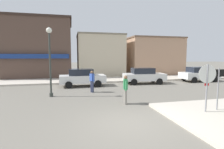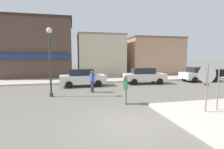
# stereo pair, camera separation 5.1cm
# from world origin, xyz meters

# --- Properties ---
(ground_plane) EXTENTS (160.00, 160.00, 0.00)m
(ground_plane) POSITION_xyz_m (0.00, 0.00, 0.00)
(ground_plane) COLOR #6B665B
(kerb_far) EXTENTS (80.00, 4.00, 0.15)m
(kerb_far) POSITION_xyz_m (0.00, 12.90, 0.07)
(kerb_far) COLOR beige
(kerb_far) RESTS_ON ground
(stop_sign) EXTENTS (0.81, 0.14, 2.30)m
(stop_sign) POSITION_xyz_m (3.61, 0.23, 1.52)
(stop_sign) COLOR gray
(stop_sign) RESTS_ON ground
(one_way_sign) EXTENTS (0.60, 0.10, 2.10)m
(one_way_sign) POSITION_xyz_m (4.33, 0.35, 1.33)
(one_way_sign) COLOR gray
(one_way_sign) RESTS_ON ground
(lamp_post) EXTENTS (0.36, 0.36, 4.54)m
(lamp_post) POSITION_xyz_m (-3.60, 5.67, 2.96)
(lamp_post) COLOR #333833
(lamp_post) RESTS_ON ground
(parked_car_nearest) EXTENTS (4.07, 2.01, 1.56)m
(parked_car_nearest) POSITION_xyz_m (-1.34, 9.40, 0.81)
(parked_car_nearest) COLOR white
(parked_car_nearest) RESTS_ON ground
(parked_car_second) EXTENTS (4.13, 2.15, 1.56)m
(parked_car_second) POSITION_xyz_m (4.65, 9.57, 0.81)
(parked_car_second) COLOR white
(parked_car_second) RESTS_ON ground
(parked_car_third) EXTENTS (4.01, 1.90, 1.56)m
(parked_car_third) POSITION_xyz_m (11.04, 9.67, 0.81)
(parked_car_third) COLOR white
(parked_car_third) RESTS_ON ground
(pedestrian_crossing_near) EXTENTS (0.29, 0.56, 1.61)m
(pedestrian_crossing_near) POSITION_xyz_m (0.63, 2.80, 0.87)
(pedestrian_crossing_near) COLOR gray
(pedestrian_crossing_near) RESTS_ON ground
(pedestrian_crossing_far) EXTENTS (0.35, 0.54, 1.61)m
(pedestrian_crossing_far) POSITION_xyz_m (-0.79, 6.49, 0.87)
(pedestrian_crossing_far) COLOR #2D334C
(pedestrian_crossing_far) RESTS_ON ground
(building_corner_shop) EXTENTS (10.00, 7.58, 7.38)m
(building_corner_shop) POSITION_xyz_m (-7.11, 18.44, 3.69)
(building_corner_shop) COLOR brown
(building_corner_shop) RESTS_ON ground
(building_storefront_left_near) EXTENTS (6.22, 5.52, 5.64)m
(building_storefront_left_near) POSITION_xyz_m (1.67, 18.07, 2.82)
(building_storefront_left_near) COLOR beige
(building_storefront_left_near) RESTS_ON ground
(building_storefront_left_mid) EXTENTS (7.79, 6.98, 5.40)m
(building_storefront_left_mid) POSITION_xyz_m (9.60, 18.58, 2.70)
(building_storefront_left_mid) COLOR tan
(building_storefront_left_mid) RESTS_ON ground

